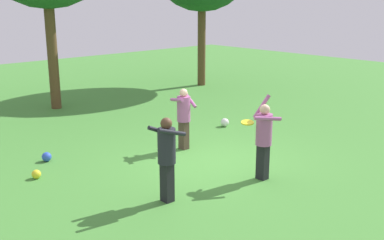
% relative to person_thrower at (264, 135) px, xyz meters
% --- Properties ---
extents(ground_plane, '(40.00, 40.00, 0.00)m').
position_rel_person_thrower_xyz_m(ground_plane, '(-0.07, 1.50, -0.98)').
color(ground_plane, '#478C38').
extents(person_thrower, '(0.66, 0.66, 1.81)m').
position_rel_person_thrower_xyz_m(person_thrower, '(0.00, 0.00, 0.00)').
color(person_thrower, black).
rests_on(person_thrower, ground_plane).
extents(person_catcher, '(0.63, 0.57, 1.65)m').
position_rel_person_thrower_xyz_m(person_catcher, '(-2.22, 0.52, 0.00)').
color(person_catcher, black).
rests_on(person_catcher, ground_plane).
extents(person_bystander, '(0.56, 0.61, 1.57)m').
position_rel_person_thrower_xyz_m(person_bystander, '(0.12, 2.66, -0.05)').
color(person_bystander, '#4C382D').
rests_on(person_bystander, ground_plane).
extents(frisbee, '(0.38, 0.38, 0.06)m').
position_rel_person_thrower_xyz_m(frisbee, '(-0.31, 0.20, 0.29)').
color(frisbee, yellow).
extents(ball_blue, '(0.23, 0.23, 0.23)m').
position_rel_person_thrower_xyz_m(ball_blue, '(-2.91, 4.17, -0.87)').
color(ball_blue, blue).
rests_on(ball_blue, ground_plane).
extents(ball_white, '(0.25, 0.25, 0.25)m').
position_rel_person_thrower_xyz_m(ball_white, '(2.44, 3.42, -0.85)').
color(ball_white, white).
rests_on(ball_white, ground_plane).
extents(ball_yellow, '(0.20, 0.20, 0.20)m').
position_rel_person_thrower_xyz_m(ball_yellow, '(-3.57, 3.30, -0.88)').
color(ball_yellow, yellow).
rests_on(ball_yellow, ground_plane).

